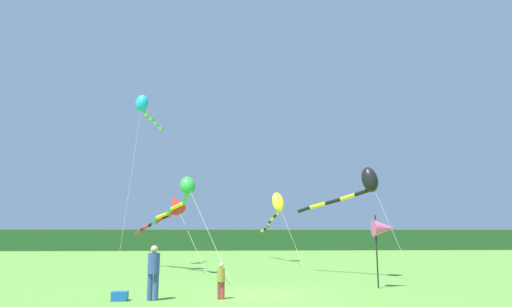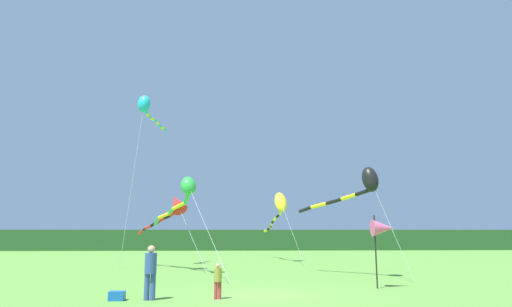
# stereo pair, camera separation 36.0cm
# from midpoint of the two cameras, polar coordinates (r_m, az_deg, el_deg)

# --- Properties ---
(ground_plane) EXTENTS (120.00, 120.00, 0.00)m
(ground_plane) POSITION_cam_midpoint_polar(r_m,az_deg,el_deg) (17.10, 0.77, -17.54)
(ground_plane) COLOR #5B9338
(distant_treeline) EXTENTS (108.00, 2.93, 2.72)m
(distant_treeline) POSITION_cam_midpoint_polar(r_m,az_deg,el_deg) (61.92, -2.61, -10.94)
(distant_treeline) COLOR #234C23
(distant_treeline) RESTS_ON ground
(person_adult) EXTENTS (0.40, 0.40, 1.80)m
(person_adult) POSITION_cam_midpoint_polar(r_m,az_deg,el_deg) (16.00, -13.55, -14.15)
(person_adult) COLOR #334C8C
(person_adult) RESTS_ON ground
(person_child) EXTENTS (0.26, 0.26, 1.20)m
(person_child) POSITION_cam_midpoint_polar(r_m,az_deg,el_deg) (15.96, -5.13, -15.61)
(person_child) COLOR #B23338
(person_child) RESTS_ON ground
(cooler_box) EXTENTS (0.50, 0.40, 0.30)m
(cooler_box) POSITION_cam_midpoint_polar(r_m,az_deg,el_deg) (16.30, -17.57, -16.91)
(cooler_box) COLOR #1959B2
(cooler_box) RESTS_ON ground
(banner_flag_pole) EXTENTS (0.90, 0.70, 2.96)m
(banner_flag_pole) POSITION_cam_midpoint_polar(r_m,az_deg,el_deg) (19.66, 15.43, -9.20)
(banner_flag_pole) COLOR black
(banner_flag_pole) RESTS_ON ground
(kite_yellow) EXTENTS (2.02, 11.78, 5.63)m
(kite_yellow) POSITION_cam_midpoint_polar(r_m,az_deg,el_deg) (36.67, 2.33, -6.76)
(kite_yellow) COLOR #B2B2B2
(kite_yellow) RESTS_ON ground
(kite_black) EXTENTS (4.48, 5.96, 5.70)m
(kite_black) POSITION_cam_midpoint_polar(r_m,az_deg,el_deg) (24.04, 12.91, -3.82)
(kite_black) COLOR #B2B2B2
(kite_black) RESTS_ON ground
(kite_green) EXTENTS (5.31, 10.82, 5.51)m
(kite_green) POSITION_cam_midpoint_polar(r_m,az_deg,el_deg) (26.00, -9.72, -4.98)
(kite_green) COLOR #B2B2B2
(kite_green) RESTS_ON ground
(kite_cyan) EXTENTS (1.87, 5.12, 11.89)m
(kite_cyan) POSITION_cam_midpoint_polar(r_m,az_deg,el_deg) (32.83, -14.44, 5.87)
(kite_cyan) COLOR #B2B2B2
(kite_cyan) RESTS_ON ground
(kite_red) EXTENTS (5.55, 8.20, 4.84)m
(kite_red) POSITION_cam_midpoint_polar(r_m,az_deg,el_deg) (29.08, -11.08, -6.70)
(kite_red) COLOR #B2B2B2
(kite_red) RESTS_ON ground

